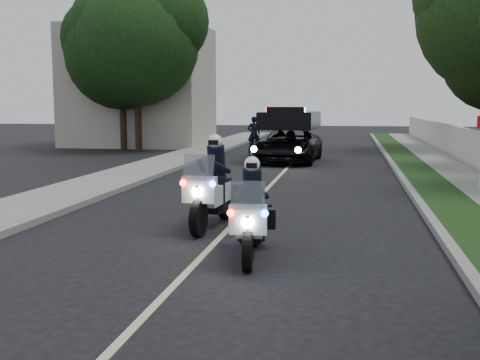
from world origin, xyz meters
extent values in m
plane|color=black|center=(0.00, 0.00, 0.00)|extent=(120.00, 120.00, 0.00)
cube|color=gray|center=(4.10, 10.00, 0.07)|extent=(0.20, 60.00, 0.15)
cube|color=#193814|center=(4.80, 10.00, 0.08)|extent=(1.20, 60.00, 0.16)
cube|color=gray|center=(6.10, 10.00, 0.08)|extent=(1.40, 60.00, 0.16)
cube|color=gray|center=(-4.10, 10.00, 0.07)|extent=(0.20, 60.00, 0.15)
cube|color=gray|center=(-5.20, 10.00, 0.08)|extent=(2.00, 60.00, 0.16)
cube|color=#A8A396|center=(-10.00, 26.00, 3.50)|extent=(8.00, 6.00, 7.00)
cube|color=#BFB78C|center=(0.00, 10.00, 0.00)|extent=(0.12, 50.00, 0.01)
imported|color=black|center=(-0.18, 17.43, 0.00)|extent=(2.70, 5.36, 2.55)
imported|color=black|center=(-2.19, 20.39, 0.00)|extent=(0.73, 1.58, 0.80)
imported|color=black|center=(-2.19, 20.39, 0.00)|extent=(0.61, 0.41, 1.70)
camera|label=1|loc=(2.35, -8.00, 2.52)|focal=44.27mm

